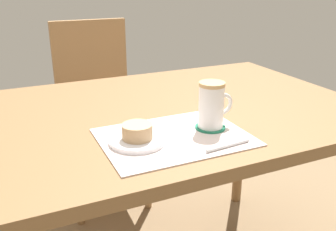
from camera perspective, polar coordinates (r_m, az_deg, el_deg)
dining_table at (r=1.24m, az=-1.50°, el=-2.07°), size 1.34×0.87×0.75m
wooden_chair at (r=1.99m, az=-10.63°, el=1.51°), size 0.43×0.43×0.93m
placemat at (r=1.00m, az=0.96°, el=-3.32°), size 0.39×0.29×0.00m
pastry_plate at (r=0.96m, az=-4.66°, el=-3.80°), size 0.15×0.15×0.01m
pastry at (r=0.95m, az=-4.71°, el=-2.42°), size 0.08×0.08×0.04m
coffee_coaster at (r=1.06m, az=6.45°, el=-1.78°), size 0.09×0.09×0.00m
coffee_mug at (r=1.03m, az=6.71°, el=1.64°), size 0.10×0.07×0.13m
teaspoon at (r=0.95m, az=9.11°, el=-4.56°), size 0.13×0.02×0.01m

